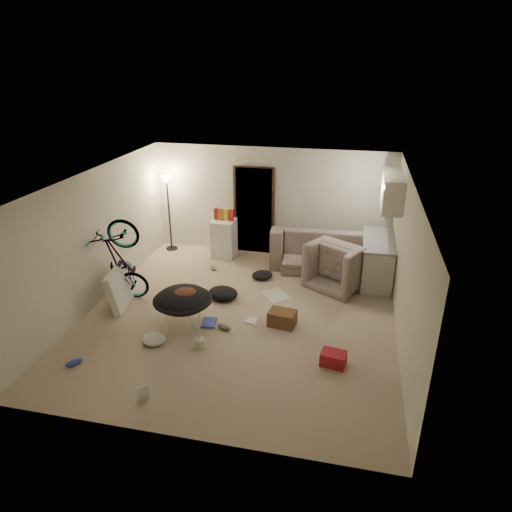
% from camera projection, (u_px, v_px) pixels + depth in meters
% --- Properties ---
extents(floor, '(5.50, 6.00, 0.02)m').
position_uv_depth(floor, '(240.00, 315.00, 8.34)').
color(floor, tan).
rests_on(floor, ground).
extents(ceiling, '(5.50, 6.00, 0.02)m').
position_uv_depth(ceiling, '(238.00, 180.00, 7.32)').
color(ceiling, white).
rests_on(ceiling, wall_back).
extents(wall_back, '(5.50, 0.02, 2.50)m').
position_uv_depth(wall_back, '(271.00, 202.00, 10.52)').
color(wall_back, beige).
rests_on(wall_back, floor).
extents(wall_front, '(5.50, 0.02, 2.50)m').
position_uv_depth(wall_front, '(173.00, 354.00, 5.14)').
color(wall_front, beige).
rests_on(wall_front, floor).
extents(wall_left, '(0.02, 6.00, 2.50)m').
position_uv_depth(wall_left, '(94.00, 239.00, 8.37)').
color(wall_left, beige).
rests_on(wall_left, floor).
extents(wall_right, '(0.02, 6.00, 2.50)m').
position_uv_depth(wall_right, '(406.00, 266.00, 7.29)').
color(wall_right, beige).
rests_on(wall_right, floor).
extents(doorway, '(0.85, 0.10, 2.04)m').
position_uv_depth(doorway, '(254.00, 211.00, 10.66)').
color(doorway, black).
rests_on(doorway, floor).
extents(door_trim, '(0.97, 0.04, 2.10)m').
position_uv_depth(door_trim, '(254.00, 211.00, 10.63)').
color(door_trim, '#372413').
rests_on(door_trim, floor).
extents(floor_lamp, '(0.28, 0.28, 1.81)m').
position_uv_depth(floor_lamp, '(168.00, 197.00, 10.65)').
color(floor_lamp, black).
rests_on(floor_lamp, floor).
extents(kitchen_counter, '(0.60, 1.50, 0.88)m').
position_uv_depth(kitchen_counter, '(377.00, 261.00, 9.46)').
color(kitchen_counter, beige).
rests_on(kitchen_counter, floor).
extents(counter_top, '(0.64, 1.54, 0.04)m').
position_uv_depth(counter_top, '(379.00, 240.00, 9.28)').
color(counter_top, gray).
rests_on(counter_top, kitchen_counter).
extents(kitchen_uppers, '(0.38, 1.40, 0.65)m').
position_uv_depth(kitchen_uppers, '(392.00, 190.00, 8.83)').
color(kitchen_uppers, beige).
rests_on(kitchen_uppers, wall_right).
extents(sofa, '(2.37, 1.04, 0.68)m').
position_uv_depth(sofa, '(324.00, 252.00, 10.13)').
color(sofa, '#3A4139').
rests_on(sofa, floor).
extents(armchair, '(1.40, 1.35, 0.70)m').
position_uv_depth(armchair, '(343.00, 268.00, 9.35)').
color(armchair, '#3A4139').
rests_on(armchair, floor).
extents(bicycle, '(1.81, 0.95, 1.00)m').
position_uv_depth(bicycle, '(123.00, 279.00, 8.65)').
color(bicycle, black).
rests_on(bicycle, floor).
extents(book_asset, '(0.29, 0.30, 0.02)m').
position_uv_depth(book_asset, '(137.00, 402.00, 6.21)').
color(book_asset, '#A41822').
rests_on(book_asset, floor).
extents(mini_fridge, '(0.53, 0.53, 0.88)m').
position_uv_depth(mini_fridge, '(224.00, 238.00, 10.64)').
color(mini_fridge, white).
rests_on(mini_fridge, floor).
extents(snack_box_0, '(0.11, 0.09, 0.30)m').
position_uv_depth(snack_box_0, '(216.00, 215.00, 10.45)').
color(snack_box_0, '#A41822').
rests_on(snack_box_0, mini_fridge).
extents(snack_box_1, '(0.10, 0.07, 0.30)m').
position_uv_depth(snack_box_1, '(221.00, 215.00, 10.42)').
color(snack_box_1, '#BF6E17').
rests_on(snack_box_1, mini_fridge).
extents(snack_box_2, '(0.10, 0.08, 0.30)m').
position_uv_depth(snack_box_2, '(226.00, 215.00, 10.40)').
color(snack_box_2, gold).
rests_on(snack_box_2, mini_fridge).
extents(snack_box_3, '(0.11, 0.08, 0.30)m').
position_uv_depth(snack_box_3, '(231.00, 216.00, 10.38)').
color(snack_box_3, '#A41822').
rests_on(snack_box_3, mini_fridge).
extents(saucer_chair, '(1.01, 1.01, 0.72)m').
position_uv_depth(saucer_chair, '(183.00, 304.00, 7.81)').
color(saucer_chair, silver).
rests_on(saucer_chair, floor).
extents(hoodie, '(0.61, 0.58, 0.22)m').
position_uv_depth(hoodie, '(184.00, 295.00, 7.69)').
color(hoodie, '#522C1C').
rests_on(hoodie, saucer_chair).
extents(sofa_drape, '(0.62, 0.53, 0.28)m').
position_uv_depth(sofa_drape, '(282.00, 240.00, 10.24)').
color(sofa_drape, black).
rests_on(sofa_drape, sofa).
extents(tv_box, '(0.44, 1.13, 0.74)m').
position_uv_depth(tv_box, '(122.00, 285.00, 8.62)').
color(tv_box, silver).
rests_on(tv_box, floor).
extents(drink_case_a, '(0.51, 0.39, 0.27)m').
position_uv_depth(drink_case_a, '(282.00, 318.00, 7.96)').
color(drink_case_a, brown).
rests_on(drink_case_a, floor).
extents(drink_case_b, '(0.41, 0.33, 0.22)m').
position_uv_depth(drink_case_b, '(333.00, 359.00, 6.94)').
color(drink_case_b, '#A41822').
rests_on(drink_case_b, floor).
extents(juicer, '(0.16, 0.16, 0.23)m').
position_uv_depth(juicer, '(201.00, 342.00, 7.36)').
color(juicer, beige).
rests_on(juicer, floor).
extents(newspaper, '(0.68, 0.69, 0.01)m').
position_uv_depth(newspaper, '(275.00, 295.00, 8.99)').
color(newspaper, beige).
rests_on(newspaper, floor).
extents(book_blue, '(0.29, 0.37, 0.03)m').
position_uv_depth(book_blue, '(209.00, 323.00, 8.05)').
color(book_blue, '#3043B0').
rests_on(book_blue, floor).
extents(book_white, '(0.24, 0.28, 0.02)m').
position_uv_depth(book_white, '(252.00, 320.00, 8.12)').
color(book_white, silver).
rests_on(book_white, floor).
extents(shoe_1, '(0.24, 0.28, 0.10)m').
position_uv_depth(shoe_1, '(213.00, 267.00, 10.08)').
color(shoe_1, slate).
rests_on(shoe_1, floor).
extents(shoe_2, '(0.25, 0.27, 0.10)m').
position_uv_depth(shoe_2, '(74.00, 363.00, 6.95)').
color(shoe_2, '#3043B0').
rests_on(shoe_2, floor).
extents(shoe_3, '(0.30, 0.20, 0.10)m').
position_uv_depth(shoe_3, '(224.00, 327.00, 7.86)').
color(shoe_3, slate).
rests_on(shoe_3, floor).
extents(clothes_lump_a, '(0.75, 0.70, 0.19)m').
position_uv_depth(clothes_lump_a, '(223.00, 293.00, 8.88)').
color(clothes_lump_a, black).
rests_on(clothes_lump_a, floor).
extents(clothes_lump_b, '(0.61, 0.60, 0.14)m').
position_uv_depth(clothes_lump_b, '(262.00, 275.00, 9.68)').
color(clothes_lump_b, black).
rests_on(clothes_lump_b, floor).
extents(clothes_lump_c, '(0.52, 0.48, 0.13)m').
position_uv_depth(clothes_lump_c, '(154.00, 339.00, 7.49)').
color(clothes_lump_c, silver).
rests_on(clothes_lump_c, floor).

